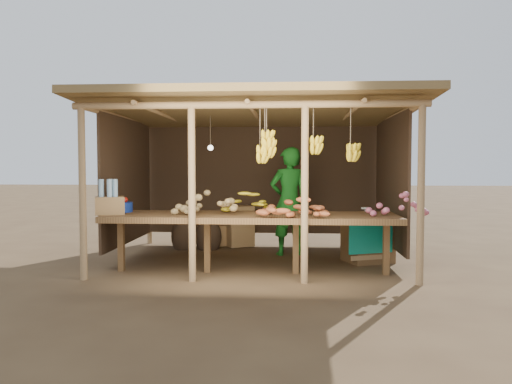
{
  "coord_description": "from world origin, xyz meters",
  "views": [
    {
      "loc": [
        0.51,
        -7.63,
        1.45
      ],
      "look_at": [
        0.0,
        0.0,
        1.05
      ],
      "focal_mm": 35.0,
      "sensor_mm": 36.0,
      "label": 1
    }
  ],
  "objects": [
    {
      "name": "potato_heap",
      "position": [
        -0.55,
        -0.9,
        0.98
      ],
      "size": [
        1.1,
        0.82,
        0.37
      ],
      "primitive_type": null,
      "rotation": [
        0.0,
        0.0,
        -0.26
      ],
      "color": "#987D4E",
      "rests_on": "counter"
    },
    {
      "name": "ground",
      "position": [
        0.0,
        0.0,
        0.0
      ],
      "size": [
        60.0,
        60.0,
        0.0
      ],
      "primitive_type": "plane",
      "color": "brown",
      "rests_on": "ground"
    },
    {
      "name": "carton_stack",
      "position": [
        -0.54,
        1.2,
        0.32
      ],
      "size": [
        1.05,
        0.51,
        0.72
      ],
      "color": "#A17848",
      "rests_on": "ground"
    },
    {
      "name": "sweet_potato_heap",
      "position": [
        0.54,
        -1.21,
        0.98
      ],
      "size": [
        1.02,
        0.72,
        0.36
      ],
      "primitive_type": null,
      "rotation": [
        0.0,
        0.0,
        -0.18
      ],
      "color": "#AC552C",
      "rests_on": "counter"
    },
    {
      "name": "banana_pile",
      "position": [
        -0.06,
        -0.62,
        0.98
      ],
      "size": [
        0.78,
        0.65,
        0.35
      ],
      "primitive_type": null,
      "rotation": [
        0.0,
        0.0,
        -0.44
      ],
      "color": "yellow",
      "rests_on": "counter"
    },
    {
      "name": "bottle_box",
      "position": [
        -1.9,
        -1.09,
        0.98
      ],
      "size": [
        0.46,
        0.41,
        0.48
      ],
      "color": "#A17848",
      "rests_on": "counter"
    },
    {
      "name": "stall_structure",
      "position": [
        0.06,
        0.07,
        1.92
      ],
      "size": [
        4.7,
        3.5,
        2.43
      ],
      "color": "#A68055",
      "rests_on": "ground"
    },
    {
      "name": "burlap_sacks",
      "position": [
        -1.1,
        0.91,
        0.27
      ],
      "size": [
        0.89,
        0.46,
        0.63
      ],
      "color": "#422E1E",
      "rests_on": "ground"
    },
    {
      "name": "counter",
      "position": [
        0.0,
        -0.95,
        0.74
      ],
      "size": [
        3.9,
        1.05,
        0.8
      ],
      "color": "brown",
      "rests_on": "ground"
    },
    {
      "name": "tarp_crate",
      "position": [
        1.69,
        -0.05,
        0.35
      ],
      "size": [
        0.88,
        0.82,
        0.84
      ],
      "color": "brown",
      "rests_on": "ground"
    },
    {
      "name": "tomato_basin",
      "position": [
        -1.9,
        -0.76,
        0.89
      ],
      "size": [
        0.4,
        0.4,
        0.21
      ],
      "rotation": [
        0.0,
        0.0,
        0.09
      ],
      "color": "navy",
      "rests_on": "counter"
    },
    {
      "name": "onion_heap",
      "position": [
        1.9,
        -1.21,
        0.98
      ],
      "size": [
        0.85,
        0.58,
        0.36
      ],
      "primitive_type": null,
      "rotation": [
        0.0,
        0.0,
        0.14
      ],
      "color": "#CD637A",
      "rests_on": "counter"
    },
    {
      "name": "vendor",
      "position": [
        0.51,
        0.47,
        0.88
      ],
      "size": [
        0.74,
        0.6,
        1.75
      ],
      "primitive_type": "imported",
      "rotation": [
        0.0,
        0.0,
        3.46
      ],
      "color": "#186C1C",
      "rests_on": "ground"
    }
  ]
}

